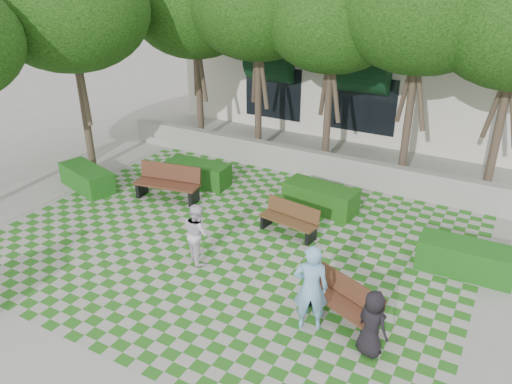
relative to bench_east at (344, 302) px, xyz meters
The scene contains 16 objects.
ground 3.72m from the bench_east, behind, with size 90.00×90.00×0.00m, color gray.
lawn 3.97m from the bench_east, 158.12° to the left, with size 12.00×12.00×0.00m, color #2B721E.
sidewalk_west 10.97m from the bench_east, behind, with size 2.00×12.00×0.01m, color #9E9B93.
retaining_wall 7.61m from the bench_east, 118.76° to the left, with size 15.00×0.36×0.90m, color #9E9B93.
bench_east is the anchor object (origin of this frame).
bench_mid 3.70m from the bench_east, 133.05° to the left, with size 1.71×0.78×0.86m.
bench_west 7.34m from the bench_east, 157.18° to the left, with size 2.12×1.03×1.07m.
hedge_east 3.60m from the bench_east, 57.93° to the left, with size 2.16×0.86×0.76m, color #175316.
hedge_midright 5.02m from the bench_east, 117.90° to the left, with size 2.17×0.87×0.76m, color #1B4C14.
hedge_midleft 7.84m from the bench_east, 147.47° to the left, with size 2.12×0.85×0.74m, color #184D14.
hedge_west 9.77m from the bench_east, 167.38° to the left, with size 2.09×0.84×0.73m, color #185216.
person_blue 0.92m from the bench_east, 133.84° to the right, with size 0.70×0.46×1.91m, color #7FB8E8.
person_dark 1.06m from the bench_east, 40.59° to the right, with size 0.68×0.44×1.38m, color black.
person_white 3.94m from the bench_east, behind, with size 0.75×0.58×1.54m, color white.
tree_row 9.71m from the bench_east, 130.69° to the left, with size 17.70×13.40×7.41m.
building 14.95m from the bench_east, 100.61° to the left, with size 18.00×8.92×5.15m.
Camera 1 is at (6.11, -8.57, 6.84)m, focal length 35.00 mm.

